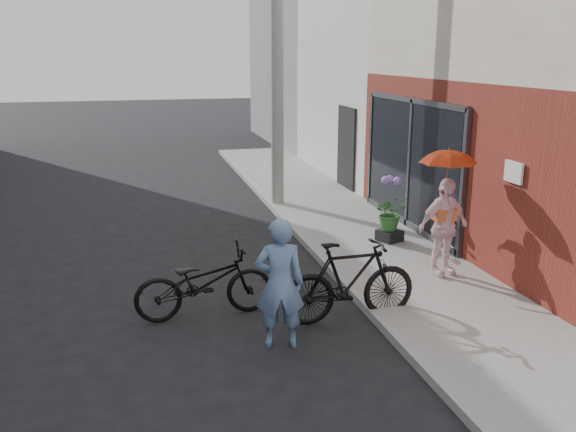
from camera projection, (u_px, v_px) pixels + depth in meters
name	position (u px, v px, depth m)	size (l,w,h in m)	color
ground	(302.00, 320.00, 8.15)	(80.00, 80.00, 0.00)	black
sidewalk	(388.00, 256.00, 10.50)	(2.20, 24.00, 0.12)	gray
curb	(324.00, 262.00, 10.23)	(0.12, 24.00, 0.12)	#9E9E99
plaster_building	(460.00, 50.00, 17.37)	(8.00, 6.00, 7.00)	white
east_building_far	(369.00, 51.00, 23.92)	(8.00, 8.00, 7.00)	gray
utility_pole	(277.00, 50.00, 13.11)	(0.28, 0.28, 7.00)	#9E9E99
officer	(280.00, 284.00, 7.22)	(0.59, 0.39, 1.62)	#688BB9
bike_left	(204.00, 282.00, 8.13)	(0.65, 1.86, 0.98)	black
bike_right	(349.00, 281.00, 7.99)	(0.52, 1.84, 1.11)	black
kimono_woman	(443.00, 227.00, 9.29)	(0.89, 0.37, 1.52)	white
parasol	(448.00, 155.00, 9.00)	(0.81, 0.81, 0.71)	red
planter	(389.00, 235.00, 11.13)	(0.38, 0.38, 0.20)	black
potted_plant	(391.00, 213.00, 11.02)	(0.59, 0.51, 0.66)	#2D692A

